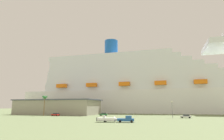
{
  "coord_description": "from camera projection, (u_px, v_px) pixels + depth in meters",
  "views": [
    {
      "loc": [
        27.43,
        -88.02,
        5.45
      ],
      "look_at": [
        -8.0,
        36.3,
        29.17
      ],
      "focal_mm": 31.36,
      "sensor_mm": 36.0,
      "label": 1
    }
  ],
  "objects": [
    {
      "name": "palm_tree",
      "position": [
        45.0,
        99.0,
        109.41
      ],
      "size": [
        3.26,
        2.94,
        11.16
      ],
      "color": "brown",
      "rests_on": "ground_plane"
    },
    {
      "name": "parked_car_silver_sedan",
      "position": [
        186.0,
        116.0,
        88.27
      ],
      "size": [
        4.77,
        2.13,
        1.58
      ],
      "color": "silver",
      "rests_on": "ground_plane"
    },
    {
      "name": "pickup_truck",
      "position": [
        126.0,
        119.0,
        65.19
      ],
      "size": [
        5.85,
        2.99,
        2.2
      ],
      "color": "#2659A5",
      "rests_on": "ground_plane"
    },
    {
      "name": "cruise_ship",
      "position": [
        141.0,
        89.0,
        154.42
      ],
      "size": [
        218.51,
        35.1,
        65.0
      ],
      "color": "white",
      "rests_on": "ground_plane"
    },
    {
      "name": "terminal_building",
      "position": [
        57.0,
        107.0,
        124.98
      ],
      "size": [
        53.43,
        24.14,
        9.41
      ],
      "color": "gray",
      "rests_on": "ground_plane"
    },
    {
      "name": "small_boat_on_trailer",
      "position": [
        108.0,
        119.0,
        65.87
      ],
      "size": [
        8.06,
        3.04,
        2.15
      ],
      "color": "#595960",
      "rests_on": "ground_plane"
    },
    {
      "name": "parked_car_red_hatchback",
      "position": [
        56.0,
        114.0,
        106.23
      ],
      "size": [
        4.36,
        2.31,
        1.58
      ],
      "color": "red",
      "rests_on": "ground_plane"
    },
    {
      "name": "street_lamp",
      "position": [
        172.0,
        107.0,
        86.94
      ],
      "size": [
        0.56,
        0.56,
        7.52
      ],
      "color": "slate",
      "rests_on": "ground_plane"
    },
    {
      "name": "ground_plane",
      "position": [
        122.0,
        115.0,
        118.04
      ],
      "size": [
        600.0,
        600.0,
        0.0
      ],
      "primitive_type": "plane",
      "color": "#66754C"
    },
    {
      "name": "parked_car_green_wagon",
      "position": [
        104.0,
        114.0,
        110.06
      ],
      "size": [
        4.51,
        2.54,
        1.58
      ],
      "color": "#2D723F",
      "rests_on": "ground_plane"
    }
  ]
}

